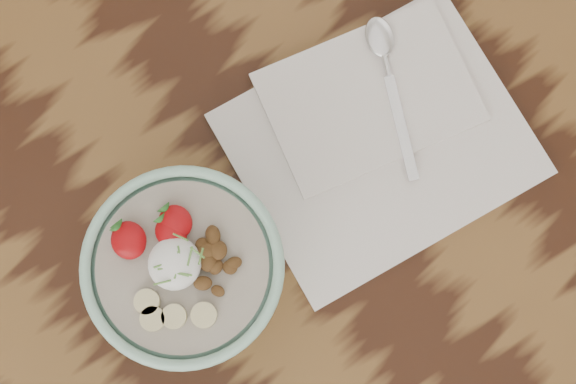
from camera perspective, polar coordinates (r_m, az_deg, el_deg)
name	(u,v)px	position (r cm, az deg, el deg)	size (l,w,h in cm)	color
table	(144,310)	(91.38, -10.24, -8.25)	(160.00, 90.00, 75.00)	black
breakfast_bowl	(187,268)	(75.20, -7.22, -5.41)	(18.18, 18.18, 12.00)	#98CCB5
napkin	(377,134)	(82.52, 6.37, 4.09)	(31.81, 27.68, 1.74)	silver
spoon	(385,59)	(83.28, 6.91, 9.34)	(9.70, 16.41, 0.91)	silver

